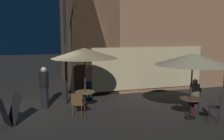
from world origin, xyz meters
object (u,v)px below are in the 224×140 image
object	(u,v)px
patio_umbrella_0	(84,53)
patron_standing_1	(44,88)
menu_sandwich_board	(9,110)
patio_umbrella_1	(193,59)
cafe_chair_0	(78,102)
cafe_chair_1	(217,106)
patron_standing_2	(89,82)
street_lamp_near_corner	(65,18)
cafe_table_0	(85,96)
cafe_table_1	(191,103)
patron_seated_0	(194,94)
cafe_chair_2	(195,98)

from	to	relation	value
patio_umbrella_0	patron_standing_1	size ratio (longest dim) A/B	1.53
menu_sandwich_board	patio_umbrella_1	distance (m)	6.26
cafe_chair_0	patron_standing_1	size ratio (longest dim) A/B	0.51
patio_umbrella_1	cafe_chair_1	distance (m)	1.73
patio_umbrella_0	patron_standing_2	size ratio (longest dim) A/B	1.55
street_lamp_near_corner	menu_sandwich_board	bearing A→B (deg)	-136.34
street_lamp_near_corner	patio_umbrella_1	distance (m)	5.21
cafe_table_0	patio_umbrella_0	world-z (taller)	patio_umbrella_0
cafe_table_0	cafe_table_1	distance (m)	3.90
menu_sandwich_board	patron_standing_1	size ratio (longest dim) A/B	0.58
cafe_chair_1	patron_standing_1	world-z (taller)	patron_standing_1
patron_seated_0	patron_standing_2	bearing A→B (deg)	-85.48
cafe_table_0	cafe_table_1	size ratio (longest dim) A/B	1.02
cafe_chair_2	patron_standing_1	xyz separation A→B (m)	(-5.38, 2.20, 0.27)
patio_umbrella_0	patron_seated_0	distance (m)	4.37
cafe_table_0	menu_sandwich_board	bearing A→B (deg)	-160.70
cafe_chair_2	patron_standing_2	distance (m)	4.51
cafe_table_0	patio_umbrella_1	size ratio (longest dim) A/B	0.31
cafe_chair_0	menu_sandwich_board	bearing A→B (deg)	124.46
cafe_table_0	cafe_chair_0	size ratio (longest dim) A/B	0.93
patron_seated_0	patron_standing_1	bearing A→B (deg)	-67.62
street_lamp_near_corner	patron_seated_0	size ratio (longest dim) A/B	3.72
menu_sandwich_board	patio_umbrella_1	size ratio (longest dim) A/B	0.37
cafe_table_1	patron_standing_1	size ratio (longest dim) A/B	0.46
cafe_table_0	street_lamp_near_corner	bearing A→B (deg)	119.96
patron_seated_0	patron_standing_2	world-z (taller)	patron_standing_2
cafe_table_1	patio_umbrella_0	bearing A→B (deg)	147.67
cafe_table_1	cafe_chair_0	size ratio (longest dim) A/B	0.91
patio_umbrella_0	cafe_chair_1	bearing A→B (deg)	-33.92
cafe_table_0	patio_umbrella_0	distance (m)	1.66
cafe_chair_0	patron_seated_0	xyz separation A→B (m)	(4.18, -0.90, 0.21)
cafe_chair_2	patron_seated_0	xyz separation A→B (m)	(-0.10, -0.09, 0.16)
patio_umbrella_0	cafe_chair_0	bearing A→B (deg)	-119.15
patron_standing_2	patio_umbrella_0	bearing A→B (deg)	-83.23
menu_sandwich_board	patron_standing_2	distance (m)	3.82
patio_umbrella_1	cafe_chair_2	bearing A→B (deg)	44.17
patio_umbrella_0	cafe_chair_2	bearing A→B (deg)	-21.46
menu_sandwich_board	patio_umbrella_1	bearing A→B (deg)	-39.44
street_lamp_near_corner	patron_seated_0	xyz separation A→B (m)	(4.38, -2.65, -2.85)
cafe_chair_1	patron_standing_1	size ratio (longest dim) A/B	0.55
cafe_chair_1	cafe_chair_2	world-z (taller)	cafe_chair_2
menu_sandwich_board	patio_umbrella_0	bearing A→B (deg)	-9.11
menu_sandwich_board	patron_standing_2	bearing A→B (deg)	8.17
cafe_chair_2	patron_standing_2	size ratio (longest dim) A/B	0.56
patio_umbrella_1	patron_standing_1	size ratio (longest dim) A/B	1.55
cafe_table_1	cafe_table_0	bearing A→B (deg)	147.67
cafe_table_0	cafe_chair_2	distance (m)	4.17
street_lamp_near_corner	menu_sandwich_board	size ratio (longest dim) A/B	4.98
patron_standing_1	cafe_chair_0	bearing A→B (deg)	162.22
street_lamp_near_corner	menu_sandwich_board	world-z (taller)	street_lamp_near_corner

